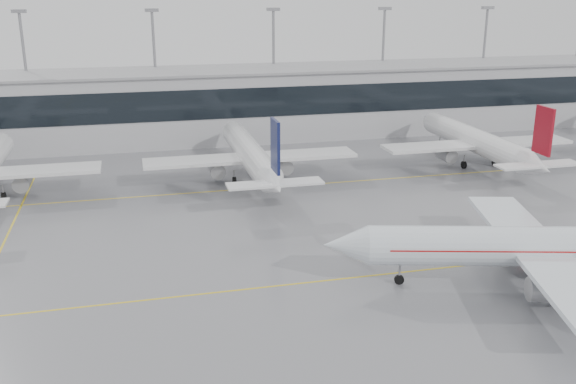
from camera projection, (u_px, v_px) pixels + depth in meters
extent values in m
plane|color=slate|center=(319.00, 281.00, 59.35)|extent=(320.00, 320.00, 0.00)
cube|color=gold|center=(319.00, 281.00, 59.35)|extent=(120.00, 0.25, 0.01)
cube|color=gold|center=(256.00, 188.00, 87.12)|extent=(120.00, 0.25, 0.01)
cube|color=gold|center=(0.00, 250.00, 66.39)|extent=(0.25, 60.00, 0.01)
cube|color=#A8A8AD|center=(221.00, 105.00, 114.93)|extent=(180.00, 15.00, 12.00)
cube|color=black|center=(228.00, 104.00, 107.48)|extent=(180.00, 0.20, 5.00)
cube|color=gray|center=(220.00, 70.00, 113.05)|extent=(182.00, 16.00, 0.40)
cylinder|color=gray|center=(27.00, 79.00, 111.44)|extent=(0.50, 0.50, 22.00)
cube|color=gray|center=(19.00, 11.00, 108.03)|extent=(2.40, 1.00, 0.60)
cylinder|color=gray|center=(156.00, 75.00, 116.46)|extent=(0.50, 0.50, 22.00)
cube|color=gray|center=(152.00, 10.00, 113.05)|extent=(2.40, 1.00, 0.60)
cylinder|color=gray|center=(274.00, 71.00, 121.48)|extent=(0.50, 0.50, 22.00)
cube|color=gray|center=(273.00, 9.00, 118.07)|extent=(2.40, 1.00, 0.60)
cylinder|color=gray|center=(382.00, 68.00, 126.50)|extent=(0.50, 0.50, 22.00)
cube|color=gray|center=(385.00, 8.00, 123.09)|extent=(2.40, 1.00, 0.60)
cylinder|color=gray|center=(483.00, 65.00, 131.52)|extent=(0.50, 0.50, 22.00)
cube|color=gray|center=(488.00, 8.00, 128.10)|extent=(2.40, 1.00, 0.60)
cylinder|color=gray|center=(576.00, 62.00, 136.53)|extent=(0.50, 0.50, 22.00)
cylinder|color=silver|center=(521.00, 246.00, 57.47)|extent=(27.54, 10.54, 3.61)
cone|color=silver|center=(345.00, 245.00, 57.73)|extent=(4.79, 4.52, 3.61)
cube|color=silver|center=(538.00, 250.00, 57.57)|extent=(12.47, 30.11, 0.45)
cylinder|color=gray|center=(550.00, 289.00, 53.45)|extent=(4.02, 2.95, 2.10)
cylinder|color=gray|center=(513.00, 246.00, 62.60)|extent=(4.02, 2.95, 2.10)
cylinder|color=gray|center=(400.00, 272.00, 58.43)|extent=(0.20, 0.20, 1.57)
cylinder|color=black|center=(399.00, 280.00, 58.67)|extent=(0.95, 0.52, 0.90)
cylinder|color=gray|center=(557.00, 284.00, 55.70)|extent=(0.24, 0.24, 1.57)
cylinder|color=black|center=(556.00, 293.00, 55.94)|extent=(1.18, 0.72, 1.10)
cylinder|color=gray|center=(536.00, 260.00, 60.66)|extent=(0.24, 0.24, 1.57)
cylinder|color=black|center=(535.00, 268.00, 60.90)|extent=(1.18, 0.72, 1.10)
cube|color=#B70F0F|center=(488.00, 244.00, 57.46)|extent=(18.33, 8.14, 0.12)
cone|color=silver|center=(3.00, 141.00, 97.13)|extent=(3.59, 4.00, 3.59)
cylinder|color=gray|center=(22.00, 182.00, 83.36)|extent=(2.10, 3.60, 2.10)
cylinder|color=gray|center=(0.00, 166.00, 93.28)|extent=(0.20, 0.20, 1.56)
cylinder|color=black|center=(0.00, 171.00, 93.51)|extent=(0.30, 0.90, 0.90)
cylinder|color=gray|center=(3.00, 191.00, 81.64)|extent=(0.24, 0.24, 1.56)
cylinder|color=black|center=(4.00, 196.00, 81.87)|extent=(0.45, 1.10, 1.10)
cylinder|color=silver|center=(249.00, 152.00, 90.60)|extent=(3.59, 27.36, 3.59)
cone|color=silver|center=(232.00, 130.00, 105.11)|extent=(3.59, 4.00, 3.59)
cone|color=silver|center=(275.00, 185.00, 75.34)|extent=(3.59, 5.60, 3.59)
cube|color=silver|center=(251.00, 158.00, 89.33)|extent=(29.64, 5.00, 0.45)
cube|color=silver|center=(275.00, 184.00, 75.07)|extent=(11.40, 2.80, 0.25)
cube|color=#111845|center=(275.00, 146.00, 73.51)|extent=(0.35, 3.60, 6.12)
cylinder|color=gray|center=(217.00, 169.00, 89.15)|extent=(2.10, 3.60, 2.10)
cylinder|color=gray|center=(284.00, 165.00, 91.34)|extent=(2.10, 3.60, 2.10)
cylinder|color=gray|center=(237.00, 152.00, 101.26)|extent=(0.20, 0.20, 1.56)
cylinder|color=black|center=(237.00, 157.00, 101.50)|extent=(0.30, 0.90, 0.90)
cylinder|color=gray|center=(234.00, 175.00, 88.44)|extent=(0.24, 0.24, 1.56)
cylinder|color=black|center=(234.00, 181.00, 88.67)|extent=(0.45, 1.10, 1.10)
cylinder|color=gray|center=(271.00, 173.00, 89.62)|extent=(0.24, 0.24, 1.56)
cylinder|color=black|center=(271.00, 178.00, 89.86)|extent=(0.45, 1.10, 1.10)
cylinder|color=silver|center=(473.00, 139.00, 98.58)|extent=(3.59, 27.36, 3.59)
cone|color=silver|center=(428.00, 120.00, 113.10)|extent=(3.59, 4.00, 3.59)
cone|color=silver|center=(537.00, 167.00, 83.33)|extent=(3.59, 5.60, 3.59)
cube|color=silver|center=(478.00, 144.00, 97.31)|extent=(29.64, 5.00, 0.45)
cube|color=silver|center=(538.00, 165.00, 83.05)|extent=(11.40, 2.80, 0.25)
cube|color=maroon|center=(543.00, 131.00, 81.49)|extent=(0.35, 3.60, 6.12)
cylinder|color=gray|center=(447.00, 155.00, 97.14)|extent=(2.10, 3.60, 2.10)
cylinder|color=gray|center=(503.00, 151.00, 99.33)|extent=(2.10, 3.60, 2.10)
cylinder|color=gray|center=(440.00, 140.00, 109.24)|extent=(0.20, 0.20, 1.56)
cylinder|color=black|center=(440.00, 145.00, 109.48)|extent=(0.30, 0.90, 0.90)
cylinder|color=gray|center=(464.00, 160.00, 96.42)|extent=(0.24, 0.24, 1.56)
cylinder|color=black|center=(464.00, 165.00, 96.66)|extent=(0.45, 1.10, 1.10)
cylinder|color=gray|center=(495.00, 158.00, 97.61)|extent=(0.24, 0.24, 1.56)
cylinder|color=black|center=(495.00, 163.00, 97.84)|extent=(0.45, 1.10, 1.10)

